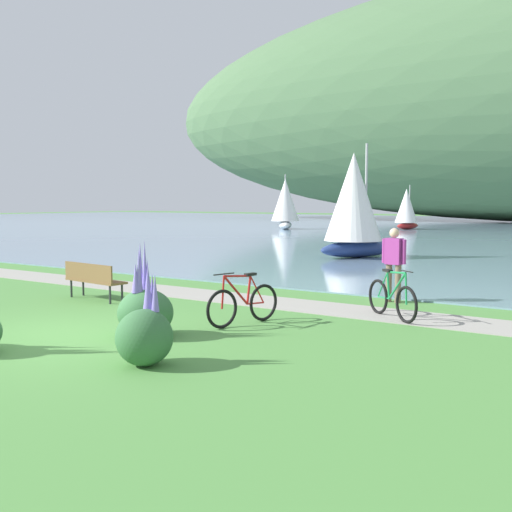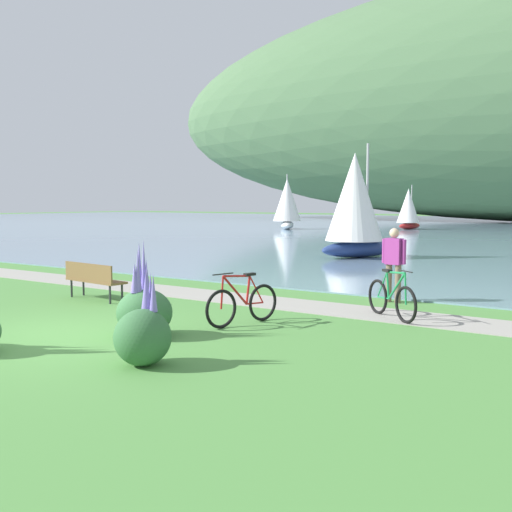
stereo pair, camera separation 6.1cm
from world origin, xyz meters
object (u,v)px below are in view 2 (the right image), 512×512
Objects in this scene: bicycle_beside_path at (391,299)px; park_bench_near_camera at (93,278)px; sailboat_nearest_to_shore at (408,208)px; bicycle_leaning_near_bench at (242,304)px; sailboat_toward_hillside at (355,204)px; person_at_shoreline at (394,260)px; sailboat_mid_bay at (287,203)px.

park_bench_near_camera is at bearing -165.37° from bicycle_beside_path.
sailboat_nearest_to_shore is (-13.03, 36.81, 1.35)m from bicycle_beside_path.
sailboat_toward_hillside reaches higher than bicycle_leaning_near_bench.
park_bench_near_camera is at bearing 175.25° from bicycle_leaning_near_bench.
person_at_shoreline is (-0.69, 1.87, 0.58)m from bicycle_beside_path.
sailboat_mid_bay is at bearing 113.89° from park_bench_near_camera.
sailboat_mid_bay reaches higher than person_at_shoreline.
bicycle_beside_path is 0.32× the size of sailboat_mid_bay.
person_at_shoreline reaches higher than bicycle_beside_path.
bicycle_beside_path is at bearing -55.79° from sailboat_mid_bay.
bicycle_leaning_near_bench is 3.00m from bicycle_beside_path.
park_bench_near_camera is 7.02m from person_at_shoreline.
sailboat_toward_hillside is at bearing -74.61° from sailboat_nearest_to_shore.
bicycle_beside_path is 0.31× the size of sailboat_toward_hillside.
bicycle_beside_path is (2.11, 2.13, 0.00)m from bicycle_leaning_near_bench.
sailboat_nearest_to_shore is (-10.92, 38.94, 1.35)m from bicycle_leaning_near_bench.
bicycle_leaning_near_bench is 14.11m from sailboat_toward_hillside.
sailboat_toward_hillside is (7.02, -25.50, 0.47)m from sailboat_nearest_to_shore.
bicycle_beside_path is at bearing 14.63° from park_bench_near_camera.
park_bench_near_camera is 0.40× the size of sailboat_toward_hillside.
sailboat_toward_hillside is at bearing -52.67° from sailboat_mid_bay.
park_bench_near_camera is at bearing -148.91° from person_at_shoreline.
bicycle_beside_path is 0.40× the size of sailboat_nearest_to_shore.
person_at_shoreline is 10.91m from sailboat_toward_hillside.
sailboat_toward_hillside reaches higher than sailboat_nearest_to_shore.
park_bench_near_camera is 0.41× the size of sailboat_mid_bay.
park_bench_near_camera is 13.18m from sailboat_toward_hillside.
sailboat_mid_bay is at bearing -147.68° from sailboat_nearest_to_shore.
sailboat_nearest_to_shore is 0.78× the size of sailboat_toward_hillside.
bicycle_leaning_near_bench is 0.38× the size of sailboat_toward_hillside.
sailboat_mid_bay is (-21.42, 31.50, 1.77)m from bicycle_beside_path.
sailboat_mid_bay is at bearing 127.33° from sailboat_toward_hillside.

